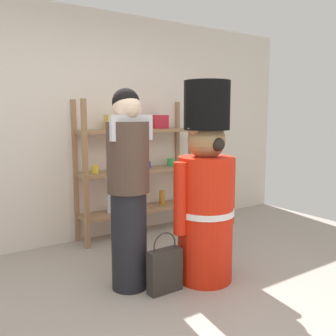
% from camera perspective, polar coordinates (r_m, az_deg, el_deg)
% --- Properties ---
extents(ground_plane, '(6.40, 6.40, 0.00)m').
position_cam_1_polar(ground_plane, '(2.77, 3.09, -23.08)').
color(ground_plane, '#9E9389').
extents(back_wall, '(6.40, 0.12, 2.60)m').
position_cam_1_polar(back_wall, '(4.33, -14.88, 6.07)').
color(back_wall, silver).
rests_on(back_wall, ground_plane).
extents(merchandise_shelf, '(1.46, 0.35, 1.60)m').
position_cam_1_polar(merchandise_shelf, '(4.48, -4.71, 0.23)').
color(merchandise_shelf, '#93704C').
rests_on(merchandise_shelf, ground_plane).
extents(teddy_bear_guard, '(0.65, 0.49, 1.71)m').
position_cam_1_polar(teddy_bear_guard, '(3.20, 5.77, -3.71)').
color(teddy_bear_guard, red).
rests_on(teddy_bear_guard, ground_plane).
extents(person_shopper, '(0.36, 0.34, 1.64)m').
position_cam_1_polar(person_shopper, '(3.03, -6.09, -2.81)').
color(person_shopper, black).
rests_on(person_shopper, ground_plane).
extents(shopping_bag, '(0.29, 0.11, 0.50)m').
position_cam_1_polar(shopping_bag, '(3.14, -0.51, -15.26)').
color(shopping_bag, '#332D28').
rests_on(shopping_bag, ground_plane).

